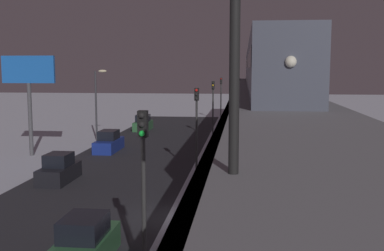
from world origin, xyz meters
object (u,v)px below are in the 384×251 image
at_px(subway_train, 262,67).
at_px(commercial_billboard, 29,79).
at_px(sedan_green_2, 84,245).
at_px(sedan_green, 143,124).
at_px(traffic_light_far, 213,101).
at_px(traffic_light_distant, 221,93).
at_px(traffic_light_near, 143,175).
at_px(sedan_black, 59,170).
at_px(sedan_blue, 109,143).
at_px(traffic_light_mid, 197,119).

relative_size(subway_train, commercial_billboard, 6.23).
bearing_deg(sedan_green_2, sedan_green, 98.96).
relative_size(traffic_light_far, traffic_light_distant, 1.00).
height_order(traffic_light_near, traffic_light_distant, same).
height_order(traffic_light_distant, commercial_billboard, commercial_billboard).
bearing_deg(traffic_light_far, sedan_black, 65.98).
bearing_deg(subway_train, sedan_blue, 11.37).
bearing_deg(sedan_green, traffic_light_far, 145.11).
distance_m(subway_train, sedan_black, 21.99).
bearing_deg(traffic_light_mid, commercial_billboard, -22.13).
xyz_separation_m(traffic_light_near, traffic_light_mid, (0.00, -18.09, 0.00)).
bearing_deg(traffic_light_near, traffic_light_distant, -90.00).
height_order(subway_train, sedan_green_2, subway_train).
distance_m(sedan_blue, traffic_light_near, 29.17).
height_order(subway_train, traffic_light_distant, subway_train).
distance_m(sedan_green, sedan_blue, 15.24).
xyz_separation_m(traffic_light_near, traffic_light_far, (0.00, -36.19, 0.00)).
xyz_separation_m(traffic_light_mid, traffic_light_distant, (0.00, -36.19, 0.00)).
bearing_deg(subway_train, sedan_green, -40.62).
height_order(sedan_black, traffic_light_mid, traffic_light_mid).
bearing_deg(traffic_light_distant, sedan_green_2, 86.82).
bearing_deg(traffic_light_mid, traffic_light_distant, -90.00).
bearing_deg(sedan_green_2, subway_train, 74.20).
bearing_deg(traffic_light_far, traffic_light_distant, -90.00).
height_order(sedan_black, traffic_light_distant, traffic_light_distant).
bearing_deg(commercial_billboard, subway_train, -164.03).
height_order(subway_train, traffic_light_near, subway_train).
bearing_deg(traffic_light_near, sedan_blue, -71.27).
bearing_deg(traffic_light_far, sedan_green_2, 85.14).
distance_m(sedan_green, commercial_billboard, 20.22).
relative_size(sedan_blue, commercial_billboard, 0.53).
relative_size(sedan_black, commercial_billboard, 0.47).
height_order(subway_train, commercial_billboard, subway_train).
bearing_deg(sedan_blue, traffic_light_near, 108.73).
bearing_deg(traffic_light_distant, sedan_black, 76.58).
height_order(traffic_light_near, traffic_light_far, same).
bearing_deg(traffic_light_distant, sedan_green, 51.30).
distance_m(traffic_light_near, traffic_light_distant, 54.28).
height_order(sedan_black, commercial_billboard, commercial_billboard).
distance_m(subway_train, sedan_blue, 16.34).
xyz_separation_m(sedan_green, sedan_green_2, (-6.40, 40.59, -0.00)).
bearing_deg(traffic_light_distant, subway_train, 102.00).
relative_size(sedan_green_2, traffic_light_near, 0.69).
distance_m(sedan_green_2, traffic_light_mid, 16.62).
xyz_separation_m(sedan_black, traffic_light_far, (-9.30, -20.87, 3.40)).
height_order(traffic_light_far, traffic_light_distant, same).
relative_size(subway_train, traffic_light_distant, 8.67).
distance_m(sedan_green, sedan_green_2, 41.09).
xyz_separation_m(traffic_light_mid, commercial_billboard, (15.56, -6.32, 2.63)).
height_order(traffic_light_mid, commercial_billboard, commercial_billboard).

